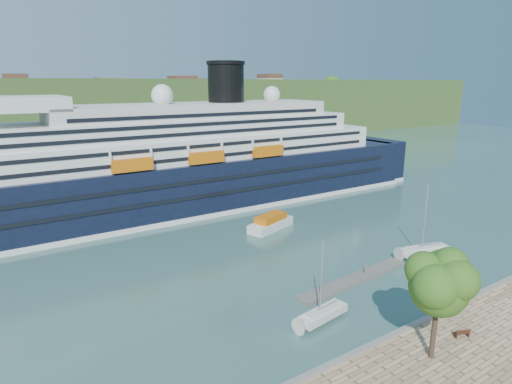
% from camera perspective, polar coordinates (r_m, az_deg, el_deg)
% --- Properties ---
extents(ground, '(400.00, 400.00, 0.00)m').
position_cam_1_polar(ground, '(45.92, 21.61, -16.47)').
color(ground, '#305653').
rests_on(ground, ground).
extents(far_hillside, '(400.00, 50.00, 24.00)m').
position_cam_1_polar(far_hillside, '(170.09, -22.42, 9.71)').
color(far_hillside, '#345120').
rests_on(far_hillside, ground).
extents(quay_coping, '(220.00, 0.50, 0.30)m').
position_cam_1_polar(quay_coping, '(45.27, 21.96, -15.30)').
color(quay_coping, slate).
rests_on(quay_coping, promenade).
extents(cruise_ship, '(118.99, 18.59, 26.68)m').
position_cam_1_polar(cruise_ship, '(77.33, -12.10, 7.07)').
color(cruise_ship, black).
rests_on(cruise_ship, ground).
extents(park_bench, '(1.55, 1.11, 0.92)m').
position_cam_1_polar(park_bench, '(43.55, 25.74, -16.49)').
color(park_bench, '#492414').
rests_on(park_bench, promenade).
extents(promenade_tree, '(6.14, 6.14, 10.16)m').
position_cam_1_polar(promenade_tree, '(37.61, 23.03, -13.22)').
color(promenade_tree, '#2D5616').
rests_on(promenade_tree, promenade).
extents(floating_pontoon, '(17.43, 3.37, 0.39)m').
position_cam_1_polar(floating_pontoon, '(52.90, 13.03, -11.29)').
color(floating_pontoon, slate).
rests_on(floating_pontoon, ground).
extents(sailboat_white_near, '(6.49, 2.57, 8.15)m').
position_cam_1_polar(sailboat_white_near, '(42.43, 9.08, -11.97)').
color(sailboat_white_near, silver).
rests_on(sailboat_white_near, ground).
extents(sailboat_white_far, '(7.82, 3.87, 9.74)m').
position_cam_1_polar(sailboat_white_far, '(60.65, 21.92, -3.86)').
color(sailboat_white_far, silver).
rests_on(sailboat_white_far, ground).
extents(tender_launch, '(9.07, 5.41, 2.37)m').
position_cam_1_polar(tender_launch, '(68.49, 1.97, -3.99)').
color(tender_launch, '#C6620B').
rests_on(tender_launch, ground).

